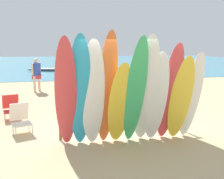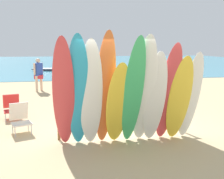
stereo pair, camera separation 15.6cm
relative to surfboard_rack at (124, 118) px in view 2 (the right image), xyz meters
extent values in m
plane|color=tan|center=(0.00, 14.00, -0.49)|extent=(60.00, 60.00, 0.00)
cube|color=teal|center=(0.00, 31.28, -0.48)|extent=(60.00, 40.00, 0.02)
cylinder|color=brown|center=(-1.70, 0.00, -0.20)|extent=(0.07, 0.07, 0.57)
cylinder|color=brown|center=(1.70, 0.00, -0.20)|extent=(0.07, 0.07, 0.57)
cylinder|color=brown|center=(0.00, 0.00, 0.08)|extent=(3.51, 0.06, 0.06)
ellipsoid|color=#D13D42|center=(-1.54, -0.70, 0.80)|extent=(0.48, 1.01, 2.58)
ellipsoid|color=#289EC6|center=(-1.22, -0.68, 0.83)|extent=(0.52, 0.91, 2.63)
ellipsoid|color=white|center=(-0.93, -0.66, 0.78)|extent=(0.55, 0.82, 2.53)
ellipsoid|color=orange|center=(-0.60, -0.65, 0.86)|extent=(0.53, 0.92, 2.71)
ellipsoid|color=yellow|center=(-0.31, -0.67, 0.53)|extent=(0.60, 0.90, 2.04)
ellipsoid|color=#38B266|center=(0.02, -0.80, 0.81)|extent=(0.49, 1.09, 2.59)
ellipsoid|color=white|center=(0.29, -0.73, 0.82)|extent=(0.62, 1.09, 2.62)
ellipsoid|color=white|center=(0.57, -0.68, 0.64)|extent=(0.57, 0.85, 2.26)
ellipsoid|color=#D13D42|center=(0.93, -0.65, 0.74)|extent=(0.53, 0.91, 2.45)
ellipsoid|color=yellow|center=(1.22, -0.63, 0.59)|extent=(0.59, 0.77, 2.16)
ellipsoid|color=white|center=(1.52, -0.61, 0.63)|extent=(0.47, 0.79, 2.25)
cylinder|color=brown|center=(0.81, 7.58, -0.10)|extent=(0.12, 0.12, 0.77)
cylinder|color=brown|center=(0.72, 7.28, -0.10)|extent=(0.12, 0.12, 0.77)
cube|color=orange|center=(0.77, 7.43, 0.22)|extent=(0.42, 0.26, 0.19)
cube|color=#DB333D|center=(0.77, 7.43, 0.59)|extent=(0.32, 0.44, 0.61)
sphere|color=brown|center=(0.77, 7.43, 1.00)|extent=(0.22, 0.22, 0.22)
cylinder|color=brown|center=(0.84, 7.67, 0.62)|extent=(0.09, 0.09, 0.54)
cylinder|color=brown|center=(0.69, 7.18, 0.62)|extent=(0.09, 0.09, 0.54)
cylinder|color=brown|center=(0.33, 5.35, -0.12)|extent=(0.11, 0.11, 0.74)
cylinder|color=brown|center=(0.60, 5.48, -0.12)|extent=(0.11, 0.11, 0.74)
cube|color=#DB333D|center=(0.47, 5.41, 0.19)|extent=(0.40, 0.25, 0.18)
cube|color=black|center=(0.47, 5.41, 0.54)|extent=(0.43, 0.35, 0.58)
sphere|color=brown|center=(0.47, 5.41, 0.94)|extent=(0.21, 0.21, 0.21)
cylinder|color=brown|center=(0.24, 5.31, 0.58)|extent=(0.09, 0.09, 0.52)
cylinder|color=brown|center=(0.69, 5.52, 0.58)|extent=(0.09, 0.09, 0.52)
cylinder|color=beige|center=(-2.83, 7.55, -0.07)|extent=(0.13, 0.13, 0.83)
cylinder|color=beige|center=(-3.03, 7.27, -0.07)|extent=(0.13, 0.13, 0.83)
cube|color=#DB333D|center=(-2.93, 7.41, 0.28)|extent=(0.45, 0.27, 0.20)
cube|color=#2D4CB2|center=(-2.93, 7.41, 0.67)|extent=(0.44, 0.48, 0.65)
sphere|color=beige|center=(-2.93, 7.41, 1.11)|extent=(0.23, 0.23, 0.23)
cylinder|color=beige|center=(-2.76, 7.63, 0.70)|extent=(0.10, 0.10, 0.58)
cylinder|color=beige|center=(-3.09, 7.19, 0.70)|extent=(0.10, 0.10, 0.58)
cylinder|color=#B7B7BC|center=(-3.39, 1.85, -0.35)|extent=(0.02, 0.02, 0.28)
cylinder|color=#B7B7BC|center=(-2.98, 1.95, -0.35)|extent=(0.02, 0.02, 0.28)
cylinder|color=#B7B7BC|center=(-3.48, 2.22, -0.35)|extent=(0.02, 0.02, 0.28)
cylinder|color=#B7B7BC|center=(-3.07, 2.32, -0.35)|extent=(0.02, 0.02, 0.28)
cube|color=red|center=(-3.23, 2.08, -0.19)|extent=(0.59, 0.56, 0.03)
cube|color=red|center=(-3.32, 2.43, 0.06)|extent=(0.56, 0.40, 0.50)
cylinder|color=#B7B7BC|center=(-2.83, 0.37, -0.35)|extent=(0.02, 0.02, 0.28)
cylinder|color=#B7B7BC|center=(-2.44, 0.51, -0.35)|extent=(0.02, 0.02, 0.28)
cylinder|color=#B7B7BC|center=(-2.96, 0.72, -0.35)|extent=(0.02, 0.02, 0.28)
cylinder|color=#B7B7BC|center=(-2.57, 0.87, -0.35)|extent=(0.02, 0.02, 0.28)
cube|color=silver|center=(-2.70, 0.62, -0.19)|extent=(0.63, 0.60, 0.03)
cube|color=silver|center=(-2.81, 0.92, 0.08)|extent=(0.55, 0.38, 0.53)
ellipsoid|color=#4C515B|center=(-2.76, 18.31, -0.33)|extent=(4.34, 1.84, 0.34)
camera|label=1|loc=(-1.59, -6.42, 1.89)|focal=41.69mm
camera|label=2|loc=(-1.43, -6.44, 1.89)|focal=41.69mm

